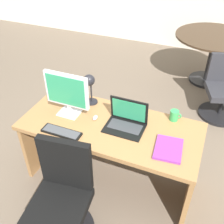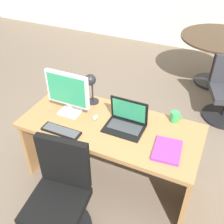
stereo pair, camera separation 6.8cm
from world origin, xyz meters
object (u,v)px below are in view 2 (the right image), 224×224
(mouse, at_px, (95,117))
(desk, at_px, (112,138))
(office_chair, at_px, (60,201))
(meeting_table, at_px, (219,49))
(monitor, at_px, (68,91))
(laptop, at_px, (127,118))
(desk_lamp, at_px, (91,83))
(coffee_mug, at_px, (175,117))
(book, at_px, (167,150))
(keyboard, at_px, (61,131))

(mouse, bearing_deg, desk, 7.24)
(office_chair, xyz_separation_m, meeting_table, (0.84, 3.16, 0.24))
(monitor, xyz_separation_m, laptop, (0.57, 0.06, -0.17))
(desk_lamp, height_order, coffee_mug, desk_lamp)
(coffee_mug, distance_m, office_chair, 1.24)
(book, bearing_deg, keyboard, -170.32)
(keyboard, distance_m, desk_lamp, 0.55)
(book, bearing_deg, meeting_table, 87.35)
(laptop, bearing_deg, desk_lamp, 159.19)
(monitor, height_order, desk_lamp, monitor)
(desk, relative_size, keyboard, 4.55)
(keyboard, xyz_separation_m, mouse, (0.19, 0.29, 0.00))
(mouse, height_order, office_chair, office_chair)
(desk, distance_m, office_chair, 0.74)
(desk, bearing_deg, laptop, 7.05)
(mouse, xyz_separation_m, meeting_table, (0.84, 2.48, -0.15))
(office_chair, bearing_deg, mouse, 90.42)
(keyboard, bearing_deg, desk_lamp, 85.66)
(keyboard, bearing_deg, meeting_table, 69.58)
(book, height_order, office_chair, office_chair)
(desk, height_order, laptop, laptop)
(office_chair, bearing_deg, book, 37.30)
(keyboard, relative_size, desk_lamp, 1.09)
(desk_lamp, height_order, book, desk_lamp)
(keyboard, height_order, meeting_table, meeting_table)
(keyboard, height_order, coffee_mug, coffee_mug)
(monitor, xyz_separation_m, office_chair, (0.27, -0.67, -0.62))
(desk_lamp, relative_size, office_chair, 0.36)
(laptop, distance_m, coffee_mug, 0.45)
(monitor, xyz_separation_m, meeting_table, (1.11, 2.49, -0.38))
(keyboard, distance_m, office_chair, 0.58)
(desk, xyz_separation_m, mouse, (-0.16, -0.02, 0.22))
(monitor, distance_m, coffee_mug, 1.01)
(meeting_table, bearing_deg, laptop, -102.59)
(keyboard, relative_size, office_chair, 0.40)
(desk, relative_size, office_chair, 1.81)
(office_chair, bearing_deg, monitor, 112.15)
(monitor, bearing_deg, desk, 5.11)
(keyboard, relative_size, meeting_table, 0.30)
(mouse, xyz_separation_m, office_chair, (0.01, -0.68, -0.39))
(desk, bearing_deg, keyboard, -138.29)
(desk, distance_m, monitor, 0.62)
(mouse, bearing_deg, keyboard, -122.53)
(keyboard, bearing_deg, mouse, 57.47)
(laptop, relative_size, keyboard, 0.97)
(desk, relative_size, desk_lamp, 4.96)
(monitor, relative_size, coffee_mug, 3.99)
(book, bearing_deg, laptop, 157.60)
(office_chair, distance_m, meeting_table, 3.28)
(office_chair, bearing_deg, laptop, 67.81)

